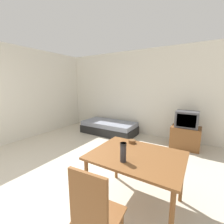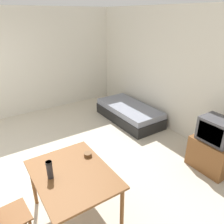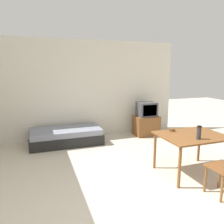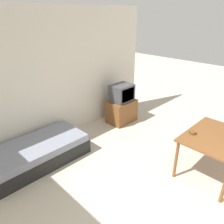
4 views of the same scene
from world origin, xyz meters
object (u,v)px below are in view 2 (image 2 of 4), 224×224
(dining_table, at_px, (73,178))
(mate_bowl, at_px, (88,154))
(daybed, at_px, (129,113))
(thermos_flask, at_px, (50,169))
(tv, at_px, (213,147))
(wooden_chair, at_px, (0,215))

(dining_table, distance_m, mate_bowl, 0.40)
(daybed, relative_size, thermos_flask, 7.84)
(thermos_flask, bearing_deg, tv, 80.73)
(daybed, distance_m, wooden_chair, 3.79)
(wooden_chair, distance_m, mate_bowl, 1.21)
(tv, xyz_separation_m, dining_table, (-0.37, -2.43, 0.22))
(tv, bearing_deg, daybed, -179.29)
(daybed, relative_size, mate_bowl, 16.67)
(tv, relative_size, mate_bowl, 8.94)
(dining_table, xyz_separation_m, thermos_flask, (-0.07, -0.25, 0.21))
(daybed, bearing_deg, wooden_chair, -59.35)
(wooden_chair, bearing_deg, dining_table, 87.93)
(tv, bearing_deg, mate_bowl, -105.31)
(daybed, relative_size, tv, 1.86)
(tv, xyz_separation_m, wooden_chair, (-0.40, -3.28, 0.10))
(mate_bowl, bearing_deg, daybed, 130.10)
(wooden_chair, bearing_deg, thermos_flask, 93.60)
(dining_table, bearing_deg, mate_bowl, 122.60)
(dining_table, relative_size, thermos_flask, 5.05)
(tv, height_order, thermos_flask, tv)
(mate_bowl, bearing_deg, dining_table, -57.40)
(tv, distance_m, wooden_chair, 3.30)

